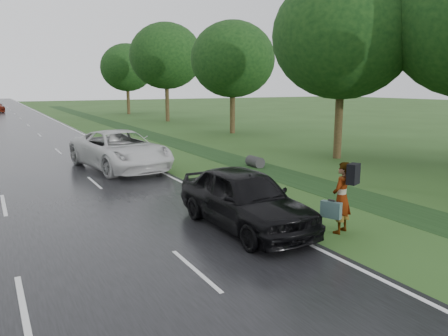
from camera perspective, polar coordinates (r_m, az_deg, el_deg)
The scene contains 10 objects.
ground at distance 9.26m, azimuth -24.72°, elevation -16.51°, with size 220.00×220.00×0.00m, color #274619.
edge_stripe_east at distance 53.91m, azimuth -21.22°, elevation 5.83°, with size 0.12×180.00×0.01m, color silver.
drainage_ditch at distance 29.75m, azimuth -5.05°, elevation 2.98°, with size 2.20×120.00×0.56m.
tree_east_b at distance 25.31m, azimuth 15.26°, elevation 16.35°, with size 7.60×7.60×10.11m.
tree_east_c at distance 37.28m, azimuth 1.14°, elevation 14.00°, with size 7.00×7.00×9.29m.
tree_east_d at distance 49.80m, azimuth -7.57°, elevation 14.29°, with size 8.00×8.00×10.76m.
tree_east_f at distance 62.91m, azimuth -12.56°, elevation 12.69°, with size 7.20×7.20×9.62m.
pedestrian at distance 12.54m, azimuth 15.13°, elevation -3.66°, with size 1.07×0.83×2.01m.
white_pickup at distance 21.88m, azimuth -13.43°, elevation 2.33°, with size 3.07×6.66×1.85m, color silver.
dark_sedan at distance 12.49m, azimuth 2.71°, elevation -3.96°, with size 2.05×5.10×1.74m, color black.
Camera 1 is at (-0.31, -8.29, 4.10)m, focal length 35.00 mm.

